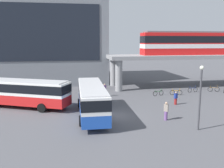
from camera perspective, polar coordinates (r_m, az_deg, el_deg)
The scene contains 14 objects.
ground_plane at distance 35.62m, azimuth -2.34°, elevation -2.53°, with size 120.00×120.00×0.00m, color #515156.
station_building at distance 50.18m, azimuth -20.67°, elevation 9.85°, with size 31.77×15.27×16.31m.
elevated_platform at distance 44.73m, azimuth 18.60°, elevation 5.47°, with size 29.94×6.27×5.35m.
train at distance 44.72m, azimuth 19.00°, elevation 8.94°, with size 19.24×2.96×3.84m.
bus_main at distance 25.59m, azimuth -4.67°, elevation -2.96°, with size 2.95×11.09×3.22m.
bus_secondary at distance 30.37m, azimuth -19.78°, elevation -1.47°, with size 11.08×6.97×3.22m.
bicycle_blue at distance 39.42m, azimuth 18.05°, elevation -1.26°, with size 1.77×0.41×1.04m.
bicycle_green at distance 35.72m, azimuth 10.58°, elevation -2.07°, with size 1.73×0.58×1.04m.
bicycle_brown at distance 40.96m, azimuth 22.32°, elevation -1.12°, with size 1.76×0.46×1.04m.
bicycle_orange at distance 36.72m, azimuth 14.49°, elevation -1.89°, with size 1.76×0.43×1.04m.
pedestrian_near_building at distance 24.89m, azimuth 12.32°, elevation -6.20°, with size 0.47×0.46×1.83m.
pedestrian_walking_across at distance 31.15m, azimuth 14.43°, elevation -3.26°, with size 0.47×0.40×1.59m.
pedestrian_by_bike_rack at distance 34.39m, azimuth -1.69°, elevation -1.50°, with size 0.48×0.44×1.83m.
lamp_post at distance 22.41m, azimuth 19.65°, elevation -1.77°, with size 0.36×0.36×5.63m.
Camera 1 is at (-4.52, -24.48, 7.69)m, focal length 39.78 mm.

